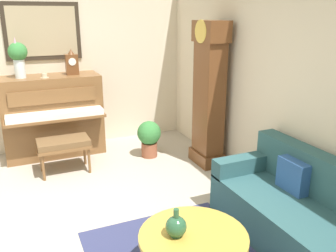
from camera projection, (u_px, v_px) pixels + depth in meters
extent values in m
cube|color=#B2A899|center=(73.00, 235.00, 3.61)|extent=(6.40, 6.00, 0.10)
cube|color=beige|center=(37.00, 62.00, 5.44)|extent=(0.10, 4.90, 2.80)
cube|color=#33281E|center=(43.00, 31.00, 5.29)|extent=(0.03, 1.10, 0.84)
cube|color=tan|center=(43.00, 31.00, 5.28)|extent=(0.01, 0.98, 0.72)
cube|color=beige|center=(274.00, 77.00, 4.10)|extent=(5.30, 0.10, 2.80)
cube|color=brown|center=(53.00, 116.00, 5.42)|extent=(0.60, 1.44, 1.22)
cube|color=brown|center=(56.00, 119.00, 5.03)|extent=(0.28, 1.38, 0.04)
cube|color=white|center=(56.00, 115.00, 5.01)|extent=(0.26, 1.32, 0.08)
cube|color=brown|center=(53.00, 96.00, 5.03)|extent=(0.03, 1.20, 0.20)
cube|color=brown|center=(64.00, 146.00, 4.82)|extent=(0.42, 0.70, 0.04)
cube|color=brown|center=(63.00, 142.00, 4.80)|extent=(0.40, 0.68, 0.08)
cylinder|color=brown|center=(43.00, 168.00, 4.63)|extent=(0.04, 0.04, 0.36)
cylinder|color=brown|center=(89.00, 161.00, 4.86)|extent=(0.04, 0.04, 0.36)
cylinder|color=brown|center=(41.00, 159.00, 4.91)|extent=(0.04, 0.04, 0.36)
cylinder|color=brown|center=(85.00, 153.00, 5.14)|extent=(0.04, 0.04, 0.36)
cube|color=brown|center=(207.00, 157.00, 5.22)|extent=(0.52, 0.34, 0.18)
cube|color=brown|center=(209.00, 104.00, 4.98)|extent=(0.44, 0.28, 1.78)
cube|color=brown|center=(211.00, 31.00, 4.68)|extent=(0.52, 0.32, 0.28)
cylinder|color=gold|center=(201.00, 31.00, 4.62)|extent=(0.30, 0.02, 0.30)
cylinder|color=gold|center=(206.00, 100.00, 4.94)|extent=(0.03, 0.03, 0.70)
cube|color=#2D565B|center=(300.00, 227.00, 3.29)|extent=(1.90, 0.80, 0.42)
cube|color=#2D565B|center=(330.00, 182.00, 3.28)|extent=(1.90, 0.20, 0.44)
cube|color=#2D565B|center=(246.00, 164.00, 3.95)|extent=(0.18, 0.80, 0.20)
cube|color=#2D5699|center=(293.00, 176.00, 3.49)|extent=(0.34, 0.12, 0.32)
cylinder|color=gold|center=(193.00, 237.00, 2.83)|extent=(0.88, 0.88, 0.04)
torus|color=brown|center=(193.00, 237.00, 2.83)|extent=(0.88, 0.88, 0.04)
cylinder|color=brown|center=(230.00, 248.00, 3.03)|extent=(0.04, 0.04, 0.38)
cylinder|color=brown|center=(174.00, 235.00, 3.21)|extent=(0.04, 0.04, 0.38)
cube|color=brown|center=(72.00, 65.00, 5.30)|extent=(0.12, 0.18, 0.30)
cylinder|color=white|center=(72.00, 62.00, 5.23)|extent=(0.01, 0.11, 0.11)
cone|color=brown|center=(71.00, 52.00, 5.25)|extent=(0.10, 0.10, 0.08)
cylinder|color=silver|center=(20.00, 69.00, 5.03)|extent=(0.15, 0.15, 0.26)
sphere|color=#387F3D|center=(18.00, 52.00, 4.96)|extent=(0.26, 0.26, 0.26)
cone|color=#D199B7|center=(15.00, 42.00, 4.88)|extent=(0.06, 0.06, 0.16)
cylinder|color=beige|center=(45.00, 78.00, 5.07)|extent=(0.12, 0.12, 0.01)
cylinder|color=beige|center=(45.00, 76.00, 5.07)|extent=(0.08, 0.08, 0.06)
cylinder|color=#234C33|center=(176.00, 235.00, 2.81)|extent=(0.09, 0.09, 0.01)
sphere|color=#285638|center=(176.00, 226.00, 2.78)|extent=(0.17, 0.17, 0.17)
cylinder|color=#285638|center=(176.00, 214.00, 2.75)|extent=(0.04, 0.04, 0.08)
cylinder|color=#935138|center=(149.00, 149.00, 5.45)|extent=(0.24, 0.24, 0.22)
sphere|color=#387F3D|center=(149.00, 133.00, 5.36)|extent=(0.36, 0.36, 0.36)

